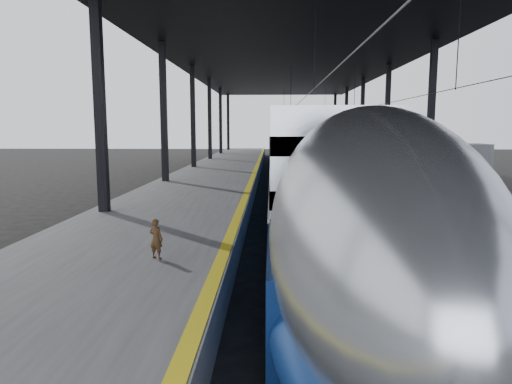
{
  "coord_description": "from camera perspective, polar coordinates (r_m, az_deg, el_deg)",
  "views": [
    {
      "loc": [
        0.48,
        -11.72,
        4.09
      ],
      "look_at": [
        -0.02,
        3.24,
        2.0
      ],
      "focal_mm": 32.0,
      "sensor_mm": 36.0,
      "label": 1
    }
  ],
  "objects": [
    {
      "name": "ground",
      "position": [
        12.43,
        -0.39,
        -11.27
      ],
      "size": [
        160.0,
        160.0,
        0.0
      ],
      "primitive_type": "plane",
      "color": "black",
      "rests_on": "ground"
    },
    {
      "name": "platform",
      "position": [
        32.17,
        -5.2,
        1.52
      ],
      "size": [
        6.0,
        80.0,
        1.0
      ],
      "primitive_type": "cube",
      "color": "#4C4C4F",
      "rests_on": "ground"
    },
    {
      "name": "rails",
      "position": [
        32.23,
        9.07,
        0.71
      ],
      "size": [
        6.52,
        80.0,
        0.16
      ],
      "color": "slate",
      "rests_on": "ground"
    },
    {
      "name": "second_train",
      "position": [
        44.11,
        10.46,
        4.84
      ],
      "size": [
        2.57,
        56.05,
        3.54
      ],
      "color": "navy",
      "rests_on": "ground"
    },
    {
      "name": "canopy",
      "position": [
        32.15,
        4.63,
        16.92
      ],
      "size": [
        18.0,
        75.0,
        9.47
      ],
      "color": "black",
      "rests_on": "ground"
    },
    {
      "name": "yellow_strip",
      "position": [
        31.89,
        -0.21,
        2.41
      ],
      "size": [
        0.3,
        80.0,
        0.01
      ],
      "primitive_type": "cube",
      "color": "gold",
      "rests_on": "platform"
    },
    {
      "name": "child",
      "position": [
        11.18,
        -12.38,
        -5.72
      ],
      "size": [
        0.41,
        0.34,
        0.97
      ],
      "primitive_type": "imported",
      "rotation": [
        0.0,
        0.0,
        2.77
      ],
      "color": "#492F18",
      "rests_on": "platform"
    },
    {
      "name": "tgv_train",
      "position": [
        34.78,
        4.44,
        4.74
      ],
      "size": [
        3.21,
        65.2,
        4.6
      ],
      "color": "#BABDC2",
      "rests_on": "ground"
    }
  ]
}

